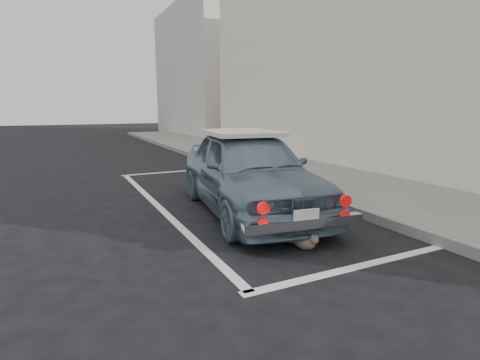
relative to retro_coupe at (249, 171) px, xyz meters
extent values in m
plane|color=black|center=(-0.41, -2.06, -0.70)|extent=(80.00, 80.00, 0.00)
cube|color=#61625D|center=(2.79, -0.06, -0.63)|extent=(2.80, 40.00, 0.15)
cube|color=silver|center=(5.94, 1.94, 2.80)|extent=(3.50, 18.00, 7.00)
cube|color=black|center=(4.25, 1.94, 0.70)|extent=(0.10, 16.00, 2.40)
cube|color=white|center=(4.25, 3.14, 3.90)|extent=(0.10, 2.00, 1.60)
cube|color=#134A9C|center=(4.25, 5.54, 3.90)|extent=(0.10, 2.00, 1.60)
cube|color=red|center=(4.25, 7.94, 3.90)|extent=(0.10, 2.00, 1.60)
cube|color=beige|center=(5.94, 17.94, 3.30)|extent=(3.50, 10.00, 8.00)
cube|color=silver|center=(0.09, -2.56, -0.70)|extent=(3.00, 0.12, 0.01)
cube|color=silver|center=(0.09, 4.44, -0.70)|extent=(3.00, 0.12, 0.01)
cube|color=silver|center=(-1.31, 0.94, -0.70)|extent=(0.12, 7.00, 0.01)
imported|color=slate|center=(0.00, 0.00, -0.01)|extent=(2.18, 4.25, 1.39)
cube|color=silver|center=(0.06, 0.40, 0.62)|extent=(1.35, 1.69, 0.07)
cube|color=silver|center=(-0.27, -1.97, -0.32)|extent=(1.56, 0.33, 0.12)
cube|color=white|center=(-0.28, -2.01, -0.22)|extent=(0.33, 0.06, 0.17)
cylinder|color=red|center=(-0.81, -1.92, -0.08)|extent=(0.15, 0.06, 0.15)
cylinder|color=red|center=(0.26, -2.07, -0.08)|extent=(0.15, 0.06, 0.15)
cylinder|color=red|center=(-0.81, -1.92, -0.26)|extent=(0.12, 0.06, 0.12)
cylinder|color=red|center=(0.26, -2.07, -0.26)|extent=(0.12, 0.06, 0.12)
ellipsoid|color=brown|center=(-0.18, -1.85, -0.60)|extent=(0.29, 0.36, 0.19)
sphere|color=brown|center=(-0.13, -1.99, -0.53)|extent=(0.12, 0.12, 0.12)
cone|color=brown|center=(-0.16, -2.00, -0.47)|extent=(0.04, 0.04, 0.05)
cone|color=brown|center=(-0.10, -1.98, -0.47)|extent=(0.04, 0.04, 0.05)
cylinder|color=brown|center=(-0.18, -1.69, -0.66)|extent=(0.15, 0.17, 0.03)
camera|label=1|loc=(-2.85, -5.47, 1.04)|focal=28.00mm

